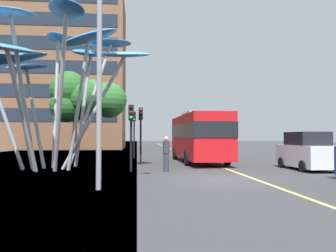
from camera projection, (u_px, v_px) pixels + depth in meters
ground at (204, 180)px, 14.47m from camera, size 120.00×240.00×0.10m
red_bus at (199, 135)px, 23.81m from camera, size 2.99×9.71×3.51m
leaf_sculpture at (54, 55)px, 18.81m from camera, size 10.74×9.90×8.45m
traffic_light_kerb_near at (131, 123)px, 17.44m from camera, size 0.28×0.42×3.44m
traffic_light_kerb_far at (141, 123)px, 21.95m from camera, size 0.28×0.42×3.70m
traffic_light_island_mid at (134, 125)px, 27.79m from camera, size 0.28×0.42×3.86m
car_parked_mid at (307, 152)px, 18.51m from camera, size 1.99×4.11×2.07m
street_lamp at (110, 44)px, 11.68m from camera, size 1.72×0.44×7.89m
tree_pavement_near at (74, 98)px, 33.04m from camera, size 4.84×4.30×8.15m
tree_pavement_far at (100, 99)px, 37.43m from camera, size 5.66×4.26×8.12m
pedestrian at (166, 154)px, 17.55m from camera, size 0.34×0.34×1.82m
backdrop_building at (50, 74)px, 51.16m from camera, size 22.35×12.59×22.60m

